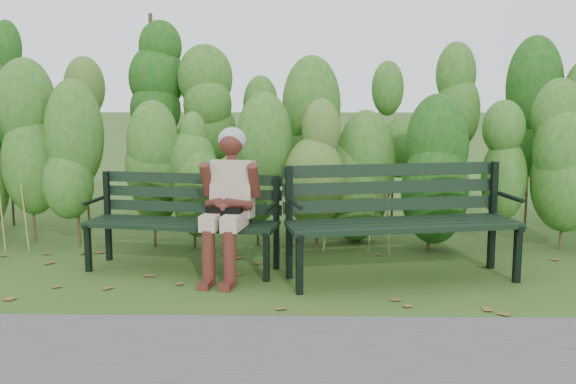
{
  "coord_description": "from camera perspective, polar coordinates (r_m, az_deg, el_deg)",
  "views": [
    {
      "loc": [
        0.13,
        -5.75,
        1.71
      ],
      "look_at": [
        0.0,
        0.35,
        0.75
      ],
      "focal_mm": 42.0,
      "sensor_mm": 36.0,
      "label": 1
    }
  ],
  "objects": [
    {
      "name": "bench_right",
      "position": [
        6.09,
        9.37,
        -1.67
      ],
      "size": [
        2.13,
        1.05,
        1.02
      ],
      "color": "black",
      "rests_on": "ground"
    },
    {
      "name": "seated_woman",
      "position": [
        6.06,
        -5.05,
        -0.18
      ],
      "size": [
        0.57,
        0.83,
        1.35
      ],
      "color": "#B8A88D",
      "rests_on": "ground"
    },
    {
      "name": "ground",
      "position": [
        6.0,
        -0.07,
        -7.62
      ],
      "size": [
        80.0,
        80.0,
        0.0
      ],
      "primitive_type": "plane",
      "color": "#2D5019"
    },
    {
      "name": "leaf_litter",
      "position": [
        5.87,
        -4.06,
        -7.97
      ],
      "size": [
        5.35,
        1.99,
        0.01
      ],
      "color": "brown",
      "rests_on": "ground"
    },
    {
      "name": "hedge_band",
      "position": [
        7.63,
        0.24,
        5.53
      ],
      "size": [
        11.04,
        1.67,
        2.42
      ],
      "color": "#47381E",
      "rests_on": "ground"
    },
    {
      "name": "bench_left",
      "position": [
        6.42,
        -8.67,
        -1.8
      ],
      "size": [
        1.85,
        0.88,
        0.89
      ],
      "color": "black",
      "rests_on": "ground"
    }
  ]
}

